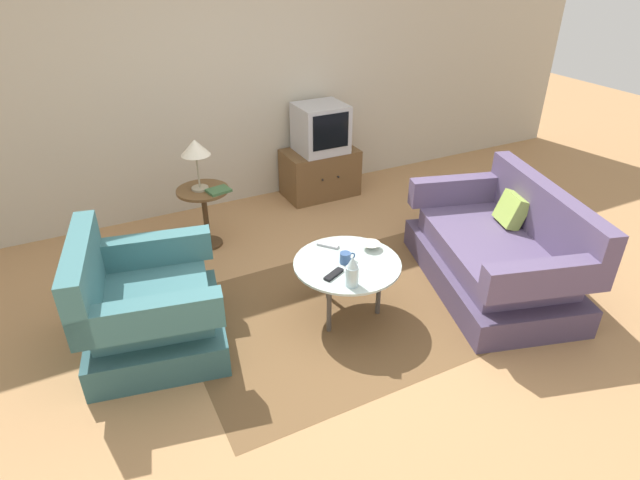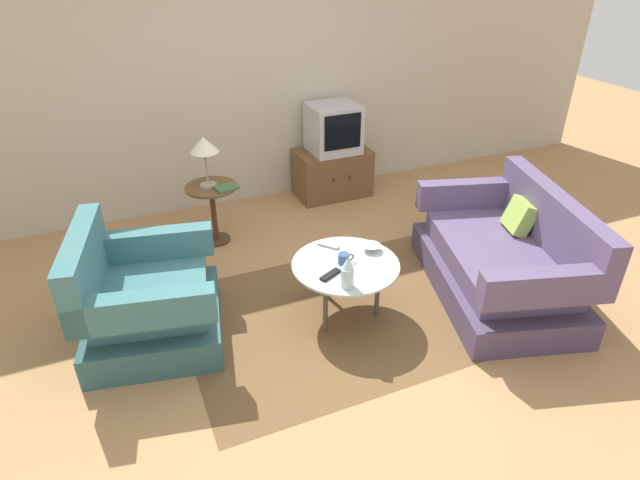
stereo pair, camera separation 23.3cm
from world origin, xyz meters
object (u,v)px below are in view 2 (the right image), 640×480
object	(u,v)px
tv_remote_dark	(330,275)
tv_remote_silver	(328,245)
table_lamp	(204,147)
bowl	(371,248)
armchair	(144,303)
coffee_table	(345,268)
mug	(344,259)
side_table	(213,202)
book	(226,188)
couch	(503,260)
tv_stand	(332,173)
television	(333,128)
vase	(347,273)

from	to	relation	value
tv_remote_dark	tv_remote_silver	size ratio (longest dim) A/B	1.11
table_lamp	bowl	bearing A→B (deg)	-57.25
tv_remote_dark	tv_remote_silver	xyz separation A→B (m)	(0.15, 0.38, -0.00)
armchair	coffee_table	size ratio (longest dim) A/B	1.42
armchair	tv_remote_dark	xyz separation A→B (m)	(1.24, -0.43, 0.17)
coffee_table	mug	size ratio (longest dim) A/B	6.36
bowl	tv_remote_silver	xyz separation A→B (m)	(-0.27, 0.18, -0.01)
side_table	book	bearing A→B (deg)	-46.31
armchair	couch	xyz separation A→B (m)	(2.71, -0.53, -0.01)
side_table	tv_stand	bearing A→B (deg)	19.96
mug	armchair	bearing A→B (deg)	167.11
couch	tv_remote_silver	world-z (taller)	couch
tv_stand	television	size ratio (longest dim) A/B	1.57
armchair	table_lamp	xyz separation A→B (m)	(0.75, 1.18, 0.65)
couch	tv_stand	distance (m)	2.29
side_table	tv_stand	distance (m)	1.55
couch	television	bearing A→B (deg)	28.96
tv_remote_silver	mug	bearing A→B (deg)	-38.37
coffee_table	couch	bearing A→B (deg)	-8.98
couch	tv_remote_silver	size ratio (longest dim) A/B	10.97
side_table	table_lamp	size ratio (longest dim) A/B	1.24
tv_remote_silver	tv_remote_dark	bearing A→B (deg)	-61.67
tv_stand	tv_remote_dark	distance (m)	2.36
coffee_table	side_table	size ratio (longest dim) A/B	1.38
tv_remote_silver	bowl	bearing A→B (deg)	16.90
tv_stand	bowl	xyz separation A→B (m)	(-0.55, -1.94, 0.23)
television	vase	distance (m)	2.47
armchair	tv_remote_silver	world-z (taller)	armchair
side_table	book	world-z (taller)	book
armchair	bowl	xyz separation A→B (m)	(1.66, -0.23, 0.19)
table_lamp	tv_remote_dark	world-z (taller)	table_lamp
couch	tv_remote_silver	distance (m)	1.41
vase	book	xyz separation A→B (m)	(-0.41, 1.65, 0.01)
bowl	tv_remote_dark	world-z (taller)	bowl
table_lamp	tv_remote_dark	distance (m)	1.75
television	table_lamp	distance (m)	1.56
couch	mug	world-z (taller)	couch
couch	bowl	bearing A→B (deg)	90.70
couch	book	world-z (taller)	couch
television	book	xyz separation A→B (m)	(-1.33, -0.63, -0.19)
tv_remote_dark	book	size ratio (longest dim) A/B	0.82
armchair	table_lamp	size ratio (longest dim) A/B	2.43
television	mug	bearing A→B (deg)	-112.21
table_lamp	tv_remote_silver	distance (m)	1.47
couch	vase	distance (m)	1.45
television	table_lamp	size ratio (longest dim) A/B	1.10
armchair	mug	xyz separation A→B (m)	(1.39, -0.32, 0.21)
couch	tv_stand	world-z (taller)	couch
armchair	coffee_table	xyz separation A→B (m)	(1.40, -0.32, 0.13)
side_table	table_lamp	xyz separation A→B (m)	(-0.02, 0.01, 0.54)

